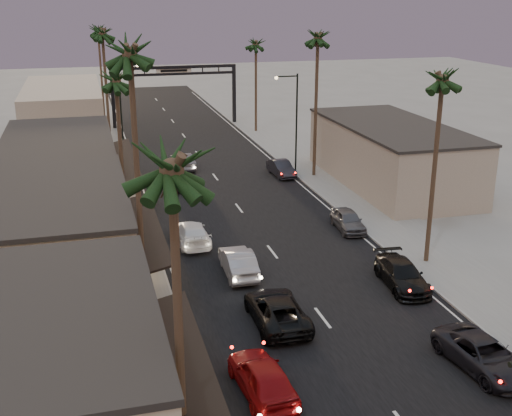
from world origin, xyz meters
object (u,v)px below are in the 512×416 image
streetlight_left (123,100)px  palm_lc (115,74)px  palm_lb (129,45)px  palm_rb (318,33)px  palm_ld (102,29)px  curbside_near (484,355)px  palm_la (171,155)px  palm_ra (443,72)px  streetlight_right (294,116)px  oncoming_red (262,377)px  arch (174,80)px  oncoming_pickup (277,310)px  palm_far (98,27)px  curbside_black (402,275)px  palm_rc (256,40)px  oncoming_silver (238,262)px

streetlight_left → palm_lc: (-1.68, -22.00, 5.14)m
palm_lb → palm_rb: size_ratio=1.07×
palm_ld → curbside_near: 45.85m
palm_lc → palm_la: bearing=-90.0°
palm_lb → palm_ra: palm_lb is taller
palm_la → streetlight_right: bearing=66.7°
palm_la → palm_ra: 22.82m
streetlight_right → curbside_near: 32.53m
streetlight_right → streetlight_left: bearing=136.8°
palm_lc → oncoming_red: palm_lc is taller
palm_ra → arch: bearing=100.6°
palm_ld → oncoming_red: size_ratio=3.05×
palm_rb → palm_lb: bearing=-128.0°
oncoming_red → oncoming_pickup: bearing=-117.3°
streetlight_right → palm_la: size_ratio=0.68×
palm_rb → palm_far: palm_rb is taller
palm_ra → curbside_black: bearing=-138.7°
palm_ld → palm_rb: (17.20, -11.00, 0.00)m
palm_lb → curbside_black: bearing=-2.7°
palm_la → curbside_black: (14.17, 12.34, -10.73)m
palm_rb → curbside_near: bearing=-96.4°
palm_rb → arch: bearing=108.3°
streetlight_left → palm_far: size_ratio=0.68×
palm_lc → palm_ld: bearing=90.0°
streetlight_right → oncoming_pickup: (-9.33, -25.90, -4.59)m
palm_lb → palm_far: (0.30, 56.00, -1.94)m
palm_far → curbside_near: palm_far is taller
streetlight_right → oncoming_red: (-11.60, -31.40, -4.54)m
arch → palm_la: 61.88m
curbside_black → oncoming_pickup: bearing=-159.0°
palm_far → palm_lb: bearing=-90.3°
palm_ra → palm_far: same height
palm_ra → palm_rc: (0.00, 40.00, -0.97)m
palm_ld → curbside_black: bearing=-67.2°
palm_lc → palm_ld: size_ratio=0.86×
palm_ld → curbside_near: bearing=-72.0°
palm_ra → palm_rc: 40.01m
palm_rc → palm_lc: bearing=-121.6°
palm_ld → curbside_near: size_ratio=2.84×
oncoming_silver → palm_lb: bearing=31.9°
streetlight_left → palm_ra: bearing=-65.5°
oncoming_red → oncoming_silver: size_ratio=1.00×
palm_rc → palm_rb: bearing=-90.0°
arch → oncoming_silver: (-2.88, -44.68, -4.77)m
palm_la → palm_rb: size_ratio=0.93×
streetlight_left → palm_la: palm_la is taller
streetlight_right → curbside_black: (-1.35, -23.66, -4.62)m
oncoming_red → palm_lb: bearing=-69.9°
curbside_near → palm_lc: bearing=113.8°
palm_rb → oncoming_pickup: (-11.01, -24.90, -11.68)m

